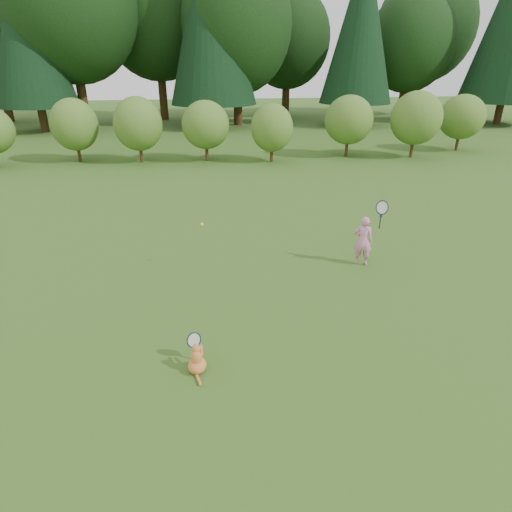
{
  "coord_description": "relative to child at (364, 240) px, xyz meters",
  "views": [
    {
      "loc": [
        -0.88,
        -6.26,
        3.91
      ],
      "look_at": [
        0.2,
        0.8,
        0.7
      ],
      "focal_mm": 30.0,
      "sensor_mm": 36.0,
      "label": 1
    }
  ],
  "objects": [
    {
      "name": "ground",
      "position": [
        -2.6,
        -1.59,
        -0.56
      ],
      "size": [
        100.0,
        100.0,
        0.0
      ],
      "primitive_type": "plane",
      "color": "#325016",
      "rests_on": "ground"
    },
    {
      "name": "shrub_row",
      "position": [
        -2.6,
        11.41,
        0.84
      ],
      "size": [
        28.0,
        3.0,
        2.8
      ],
      "primitive_type": null,
      "color": "#446D22",
      "rests_on": "ground"
    },
    {
      "name": "child",
      "position": [
        0.0,
        0.0,
        0.0
      ],
      "size": [
        0.66,
        0.48,
        1.6
      ],
      "rotation": [
        0.0,
        0.0,
        2.71
      ],
      "color": "pink",
      "rests_on": "ground"
    },
    {
      "name": "cat",
      "position": [
        -3.57,
        -2.98,
        -0.34
      ],
      "size": [
        0.37,
        0.57,
        0.59
      ],
      "rotation": [
        0.0,
        0.0,
        -0.21
      ],
      "color": "#C07225",
      "rests_on": "ground"
    },
    {
      "name": "tennis_ball",
      "position": [
        -3.34,
        0.26,
        0.43
      ],
      "size": [
        0.07,
        0.07,
        0.07
      ],
      "color": "#CCE31A",
      "rests_on": "ground"
    }
  ]
}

